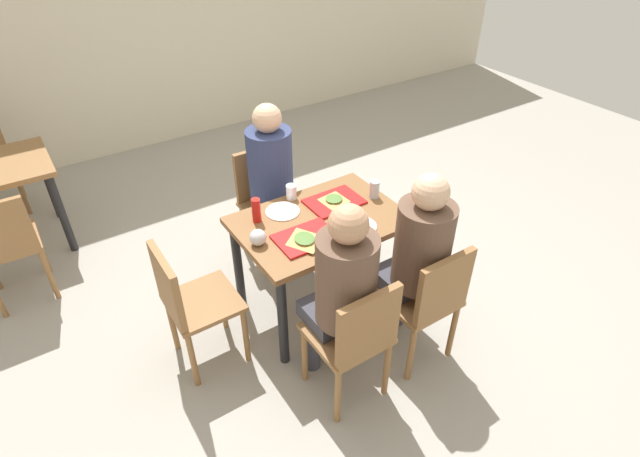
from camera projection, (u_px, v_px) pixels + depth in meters
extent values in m
cube|color=#9E998E|center=(320.00, 304.00, 3.60)|extent=(10.00, 10.00, 0.02)
cube|color=beige|center=(142.00, 8.00, 4.95)|extent=(10.00, 0.10, 2.80)
cube|color=brown|center=(320.00, 222.00, 3.18)|extent=(1.05, 0.72, 0.04)
cylinder|color=black|center=(283.00, 321.00, 2.98)|extent=(0.06, 0.06, 0.69)
cylinder|color=black|center=(402.00, 266.00, 3.40)|extent=(0.06, 0.06, 0.69)
cylinder|color=black|center=(238.00, 266.00, 3.39)|extent=(0.06, 0.06, 0.69)
cylinder|color=black|center=(349.00, 223.00, 3.81)|extent=(0.06, 0.06, 0.69)
cube|color=olive|center=(346.00, 333.00, 2.77)|extent=(0.40, 0.40, 0.03)
cube|color=olive|center=(369.00, 327.00, 2.52)|extent=(0.38, 0.04, 0.40)
cylinder|color=olive|center=(304.00, 355.00, 2.95)|extent=(0.04, 0.04, 0.44)
cylinder|color=olive|center=(351.00, 331.00, 3.10)|extent=(0.04, 0.04, 0.44)
cylinder|color=olive|center=(338.00, 396.00, 2.71)|extent=(0.04, 0.04, 0.44)
cylinder|color=olive|center=(387.00, 368.00, 2.87)|extent=(0.04, 0.04, 0.44)
cube|color=olive|center=(417.00, 297.00, 3.00)|extent=(0.40, 0.40, 0.03)
cube|color=olive|center=(444.00, 288.00, 2.75)|extent=(0.38, 0.04, 0.40)
cylinder|color=olive|center=(375.00, 319.00, 3.18)|extent=(0.04, 0.04, 0.44)
cylinder|color=olive|center=(415.00, 298.00, 3.33)|extent=(0.04, 0.04, 0.44)
cylinder|color=olive|center=(411.00, 354.00, 2.95)|extent=(0.04, 0.04, 0.44)
cylinder|color=olive|center=(453.00, 330.00, 3.10)|extent=(0.04, 0.04, 0.44)
cube|color=olive|center=(272.00, 208.00, 3.78)|extent=(0.40, 0.40, 0.03)
cube|color=olive|center=(259.00, 173.00, 3.78)|extent=(0.38, 0.04, 0.40)
cylinder|color=olive|center=(303.00, 237.00, 3.88)|extent=(0.04, 0.04, 0.44)
cylinder|color=olive|center=(264.00, 252.00, 3.73)|extent=(0.04, 0.04, 0.44)
cylinder|color=olive|center=(282.00, 216.00, 4.11)|extent=(0.04, 0.04, 0.44)
cylinder|color=olive|center=(244.00, 229.00, 3.96)|extent=(0.04, 0.04, 0.44)
cube|color=olive|center=(203.00, 302.00, 2.97)|extent=(0.40, 0.40, 0.03)
cube|color=olive|center=(167.00, 286.00, 2.76)|extent=(0.04, 0.38, 0.40)
cylinder|color=olive|center=(222.00, 302.00, 3.30)|extent=(0.04, 0.04, 0.44)
cylinder|color=olive|center=(246.00, 335.00, 3.07)|extent=(0.04, 0.04, 0.44)
cylinder|color=olive|center=(172.00, 324.00, 3.14)|extent=(0.04, 0.04, 0.44)
cylinder|color=olive|center=(193.00, 360.00, 2.91)|extent=(0.04, 0.04, 0.44)
cylinder|color=#383842|center=(312.00, 340.00, 3.02)|extent=(0.10, 0.10, 0.47)
cylinder|color=#383842|center=(334.00, 329.00, 3.09)|extent=(0.10, 0.10, 0.47)
cube|color=#383842|center=(333.00, 311.00, 2.82)|extent=(0.32, 0.28, 0.10)
cylinder|color=brown|center=(346.00, 280.00, 2.56)|extent=(0.32, 0.32, 0.52)
sphere|color=tan|center=(348.00, 224.00, 2.36)|extent=(0.20, 0.20, 0.20)
cylinder|color=#383842|center=(380.00, 306.00, 3.25)|extent=(0.10, 0.10, 0.47)
cylinder|color=#383842|center=(399.00, 296.00, 3.32)|extent=(0.10, 0.10, 0.47)
cube|color=#383842|center=(404.00, 277.00, 3.05)|extent=(0.32, 0.28, 0.10)
cylinder|color=brown|center=(423.00, 246.00, 2.79)|extent=(0.32, 0.32, 0.52)
sphere|color=#DBAD89|center=(431.00, 192.00, 2.59)|extent=(0.20, 0.20, 0.20)
cylinder|color=#383842|center=(297.00, 243.00, 3.79)|extent=(0.10, 0.10, 0.47)
cylinder|color=#383842|center=(279.00, 250.00, 3.72)|extent=(0.10, 0.10, 0.47)
cube|color=#383842|center=(280.00, 209.00, 3.66)|extent=(0.32, 0.28, 0.10)
cylinder|color=navy|center=(270.00, 165.00, 3.55)|extent=(0.32, 0.32, 0.52)
sphere|color=#DBAD89|center=(267.00, 118.00, 3.34)|extent=(0.20, 0.20, 0.20)
cube|color=red|center=(306.00, 238.00, 3.00)|extent=(0.36, 0.27, 0.02)
cube|color=red|center=(334.00, 202.00, 3.32)|extent=(0.36, 0.26, 0.02)
cylinder|color=white|center=(283.00, 211.00, 3.23)|extent=(0.22, 0.22, 0.01)
cylinder|color=white|center=(359.00, 226.00, 3.10)|extent=(0.22, 0.22, 0.01)
pyramid|color=tan|center=(304.00, 240.00, 2.96)|extent=(0.21, 0.23, 0.01)
ellipsoid|color=#4C7233|center=(304.00, 238.00, 2.95)|extent=(0.14, 0.16, 0.01)
pyramid|color=tan|center=(334.00, 200.00, 3.31)|extent=(0.23, 0.23, 0.01)
ellipsoid|color=#4C7233|center=(334.00, 198.00, 3.30)|extent=(0.16, 0.16, 0.01)
cylinder|color=white|center=(291.00, 192.00, 3.34)|extent=(0.07, 0.07, 0.10)
cylinder|color=white|center=(353.00, 236.00, 2.94)|extent=(0.07, 0.07, 0.10)
cylinder|color=#B7BCC6|center=(374.00, 189.00, 3.34)|extent=(0.07, 0.07, 0.12)
cylinder|color=red|center=(256.00, 210.00, 3.11)|extent=(0.06, 0.06, 0.16)
sphere|color=silver|center=(258.00, 237.00, 2.93)|extent=(0.10, 0.10, 0.10)
cylinder|color=black|center=(62.00, 214.00, 3.90)|extent=(0.06, 0.06, 0.69)
cylinder|color=black|center=(48.00, 182.00, 4.29)|extent=(0.06, 0.06, 0.69)
cube|color=olive|center=(7.00, 244.00, 3.42)|extent=(0.40, 0.40, 0.03)
cylinder|color=olive|center=(41.00, 249.00, 3.75)|extent=(0.04, 0.04, 0.44)
cylinder|color=olive|center=(49.00, 275.00, 3.52)|extent=(0.04, 0.04, 0.44)
cylinder|color=olive|center=(22.00, 193.00, 4.40)|extent=(0.04, 0.04, 0.44)
cylinder|color=olive|center=(17.00, 176.00, 4.63)|extent=(0.04, 0.04, 0.44)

